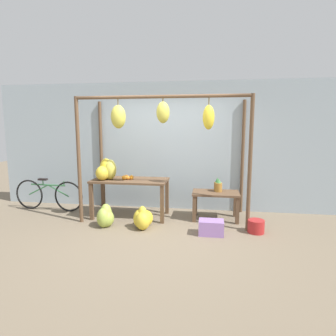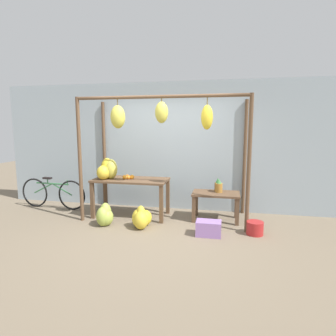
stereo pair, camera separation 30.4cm
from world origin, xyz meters
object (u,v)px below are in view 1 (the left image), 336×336
(banana_pile_ground_right, at_px, (143,219))
(parked_bicycle, at_px, (49,195))
(fruit_crate_white, at_px, (211,227))
(orange_pile, at_px, (127,177))
(pineapple_cluster, at_px, (218,186))
(banana_pile_on_table, at_px, (107,170))
(blue_bucket, at_px, (256,226))
(banana_pile_ground_left, at_px, (105,217))

(banana_pile_ground_right, distance_m, parked_bicycle, 2.45)
(fruit_crate_white, bearing_deg, orange_pile, 156.59)
(pineapple_cluster, xyz_separation_m, banana_pile_ground_right, (-1.36, -0.77, -0.50))
(banana_pile_on_table, xyz_separation_m, orange_pile, (0.41, 0.07, -0.15))
(banana_pile_on_table, bearing_deg, banana_pile_ground_right, -31.13)
(parked_bicycle, bearing_deg, pineapple_cluster, -0.06)
(banana_pile_ground_right, bearing_deg, pineapple_cluster, 29.50)
(banana_pile_on_table, distance_m, pineapple_cluster, 2.26)
(pineapple_cluster, relative_size, blue_bucket, 0.95)
(banana_pile_ground_right, bearing_deg, fruit_crate_white, -6.68)
(banana_pile_ground_left, bearing_deg, parked_bicycle, 153.32)
(orange_pile, relative_size, parked_bicycle, 0.14)
(pineapple_cluster, bearing_deg, banana_pile_on_table, -173.62)
(pineapple_cluster, bearing_deg, blue_bucket, -47.37)
(banana_pile_ground_left, bearing_deg, banana_pile_ground_right, 3.17)
(banana_pile_on_table, height_order, pineapple_cluster, banana_pile_on_table)
(banana_pile_on_table, bearing_deg, pineapple_cluster, 6.38)
(banana_pile_on_table, distance_m, blue_bucket, 3.04)
(banana_pile_on_table, height_order, parked_bicycle, banana_pile_on_table)
(banana_pile_on_table, relative_size, banana_pile_ground_right, 0.89)
(banana_pile_ground_left, bearing_deg, blue_bucket, 2.15)
(banana_pile_on_table, distance_m, banana_pile_ground_left, 0.98)
(banana_pile_on_table, relative_size, orange_pile, 2.03)
(blue_bucket, xyz_separation_m, parked_bicycle, (-4.33, 0.71, 0.24))
(banana_pile_on_table, xyz_separation_m, banana_pile_ground_right, (0.86, -0.52, -0.80))
(banana_pile_ground_left, height_order, parked_bicycle, parked_bicycle)
(banana_pile_ground_left, xyz_separation_m, parked_bicycle, (-1.62, 0.81, 0.17))
(pineapple_cluster, height_order, banana_pile_ground_left, pineapple_cluster)
(banana_pile_on_table, height_order, orange_pile, banana_pile_on_table)
(parked_bicycle, bearing_deg, fruit_crate_white, -14.50)
(orange_pile, xyz_separation_m, pineapple_cluster, (1.82, 0.18, -0.15))
(banana_pile_ground_left, relative_size, banana_pile_ground_right, 0.81)
(fruit_crate_white, distance_m, parked_bicycle, 3.68)
(blue_bucket, bearing_deg, pineapple_cluster, 132.63)
(banana_pile_ground_right, height_order, parked_bicycle, parked_bicycle)
(banana_pile_ground_right, bearing_deg, orange_pile, 127.81)
(banana_pile_on_table, relative_size, pineapple_cluster, 1.71)
(blue_bucket, bearing_deg, orange_pile, 168.00)
(banana_pile_ground_right, bearing_deg, banana_pile_ground_left, -176.83)
(banana_pile_on_table, height_order, banana_pile_ground_left, banana_pile_on_table)
(banana_pile_ground_right, distance_m, fruit_crate_white, 1.25)
(pineapple_cluster, bearing_deg, banana_pile_ground_left, -158.58)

